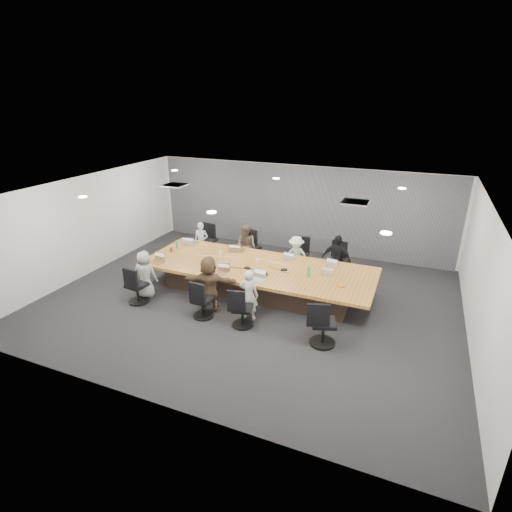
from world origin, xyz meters
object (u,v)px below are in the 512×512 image
at_px(laptop_2, 290,258).
at_px(canvas_bag, 328,271).
at_px(chair_5, 203,303).
at_px(chair_2, 299,258).
at_px(stapler, 264,273).
at_px(person_3, 336,259).
at_px(snack_packet, 340,286).
at_px(chair_3, 338,264).
at_px(person_2, 296,256).
at_px(laptop_0, 192,243).
at_px(laptop_6, 258,280).
at_px(laptop_4, 157,262).
at_px(chair_0, 207,243).
at_px(laptop_5, 220,273).
at_px(laptop_3, 332,265).
at_px(person_4, 145,274).
at_px(bottle_green_left, 177,244).
at_px(chair_1, 251,250).
at_px(mug_brown, 171,249).
at_px(person_0, 201,242).
at_px(bottle_green_right, 309,272).
at_px(chair_4, 137,288).
at_px(chair_7, 323,326).
at_px(laptop_1, 238,250).
at_px(person_5, 209,284).
at_px(bottle_clear, 220,254).
at_px(chair_6, 243,311).

distance_m(laptop_2, canvas_bag, 1.32).
distance_m(chair_5, canvas_bag, 3.14).
xyz_separation_m(chair_2, stapler, (-0.27, -2.15, 0.36)).
relative_size(person_3, snack_packet, 8.45).
distance_m(chair_3, person_2, 1.21).
relative_size(laptop_0, laptop_6, 1.07).
bearing_deg(snack_packet, laptop_4, -174.85).
height_order(chair_0, laptop_2, chair_0).
bearing_deg(chair_2, laptop_5, 60.75).
distance_m(chair_0, laptop_3, 4.32).
relative_size(person_4, snack_packet, 7.56).
distance_m(laptop_4, bottle_green_left, 1.13).
height_order(chair_1, mug_brown, chair_1).
distance_m(chair_2, person_0, 3.10).
relative_size(chair_5, laptop_6, 2.29).
distance_m(person_4, bottle_green_right, 4.12).
distance_m(laptop_4, canvas_bag, 4.44).
bearing_deg(laptop_0, person_2, -177.61).
xyz_separation_m(chair_4, chair_7, (4.71, 0.00, 0.03)).
bearing_deg(person_4, laptop_3, -167.46).
xyz_separation_m(chair_7, laptop_0, (-4.62, 2.50, 0.32)).
bearing_deg(chair_0, laptop_5, 132.58).
bearing_deg(chair_1, laptop_1, 109.25).
xyz_separation_m(chair_0, laptop_1, (1.53, -0.90, 0.31)).
relative_size(bottle_green_right, snack_packet, 1.59).
height_order(chair_4, person_4, person_4).
distance_m(person_2, laptop_4, 3.83).
distance_m(laptop_6, mug_brown, 3.11).
relative_size(laptop_3, person_5, 0.21).
height_order(laptop_0, stapler, stapler).
distance_m(chair_2, chair_3, 1.14).
height_order(chair_2, chair_5, chair_2).
height_order(chair_5, mug_brown, mug_brown).
bearing_deg(chair_5, snack_packet, 25.64).
relative_size(person_2, laptop_5, 3.68).
distance_m(chair_2, chair_5, 3.64).
relative_size(chair_2, laptop_3, 2.89).
height_order(laptop_0, laptop_6, same).
bearing_deg(chair_4, person_5, 16.67).
xyz_separation_m(laptop_0, mug_brown, (-0.20, -0.77, 0.04)).
xyz_separation_m(chair_4, person_0, (0.08, 3.05, 0.22)).
distance_m(person_0, laptop_2, 3.13).
bearing_deg(bottle_clear, bottle_green_left, 171.36).
xyz_separation_m(chair_3, stapler, (-1.41, -2.15, 0.35)).
relative_size(chair_6, laptop_2, 2.47).
height_order(chair_0, laptop_3, chair_0).
xyz_separation_m(laptop_2, laptop_6, (-0.28, -1.60, 0.00)).
bearing_deg(mug_brown, chair_4, -86.15).
bearing_deg(snack_packet, person_3, 104.94).
relative_size(person_5, mug_brown, 12.96).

